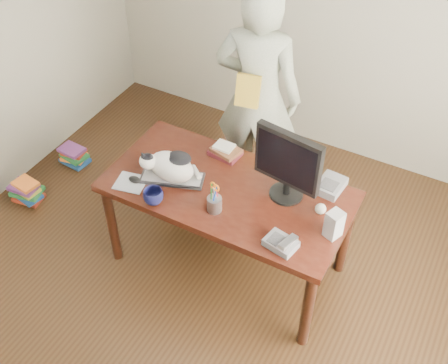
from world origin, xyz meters
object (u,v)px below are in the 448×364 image
desk (233,197)px  pen_cup (214,203)px  keyboard (172,178)px  book_stack (225,151)px  cat (169,166)px  phone (282,243)px  monitor (288,163)px  person (258,97)px  book_pile_a (27,191)px  speaker (334,224)px  coffee_mug (153,196)px  book_pile_b (74,155)px  calculator (331,186)px  baseball (321,209)px  mouse (135,180)px

desk → pen_cup: (0.02, -0.29, 0.21)m
keyboard → pen_cup: bearing=-35.9°
book_stack → cat: bearing=-108.4°
phone → desk: bearing=155.7°
keyboard → monitor: (0.71, 0.21, 0.27)m
keyboard → book_stack: book_stack is taller
person → keyboard: bearing=70.3°
desk → pen_cup: bearing=-86.2°
book_pile_a → speaker: bearing=3.4°
pen_cup → coffee_mug: 0.39m
keyboard → phone: (0.87, -0.18, 0.02)m
book_pile_b → calculator: bearing=-0.9°
phone → book_stack: size_ratio=0.90×
coffee_mug → calculator: size_ratio=0.58×
cat → desk: bearing=6.2°
pen_cup → book_pile_a: 1.91m
calculator → baseball: bearing=-79.5°
coffee_mug → phone: size_ratio=0.62×
desk → cat: (-0.37, -0.18, 0.27)m
monitor → calculator: size_ratio=2.28×
mouse → coffee_mug: (0.21, -0.10, 0.03)m
monitor → pen_cup: size_ratio=2.15×
desk → baseball: (0.60, 0.01, 0.18)m
monitor → phone: bearing=-59.8°
pen_cup → calculator: bearing=42.9°
baseball → desk: bearing=-179.5°
phone → speaker: bearing=55.5°
keyboard → book_pile_b: keyboard is taller
cat → keyboard: bearing=8.4°
speaker → book_stack: bearing=-179.8°
monitor → book_stack: 0.61m
pen_cup → speaker: pen_cup is taller
phone → book_pile_b: phone is taller
mouse → person: person is taller
calculator → book_pile_b: size_ratio=0.85×
monitor → person: 0.91m
mouse → baseball: 1.21m
desk → book_pile_b: 1.82m
baseball → book_stack: bearing=165.2°
mouse → book_stack: 0.65m
keyboard → person: bearing=60.4°
pen_cup → baseball: 0.65m
speaker → calculator: size_ratio=0.84×
keyboard → book_stack: 0.43m
baseball → person: bearing=137.0°
pen_cup → mouse: size_ratio=2.37×
phone → person: size_ratio=0.11×
cat → book_pile_a: (-1.38, -0.10, -0.78)m
coffee_mug → baseball: 1.04m
desk → book_stack: 0.33m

